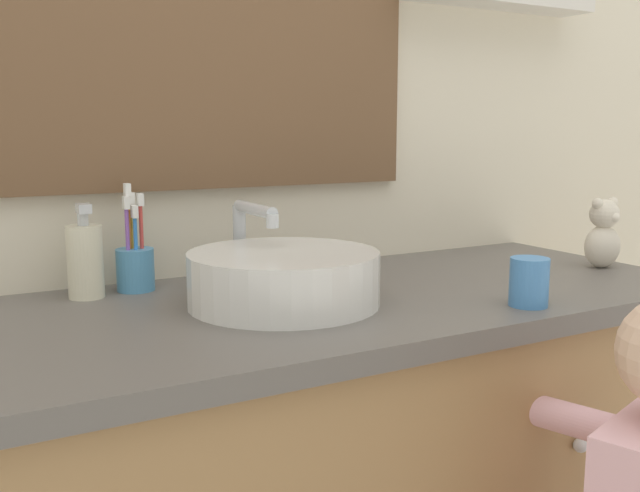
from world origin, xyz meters
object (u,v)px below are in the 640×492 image
(teddy_bear, at_px, (603,235))
(drinking_cup, at_px, (529,282))
(soap_dispenser, at_px, (85,260))
(toothbrush_holder, at_px, (135,264))
(sink_basin, at_px, (283,276))

(teddy_bear, height_order, drinking_cup, teddy_bear)
(soap_dispenser, height_order, teddy_bear, soap_dispenser)
(toothbrush_holder, xyz_separation_m, soap_dispenser, (-0.09, -0.01, 0.02))
(sink_basin, distance_m, soap_dispenser, 0.34)
(soap_dispenser, xyz_separation_m, teddy_bear, (0.99, -0.25, 0.00))
(toothbrush_holder, height_order, drinking_cup, toothbrush_holder)
(toothbrush_holder, relative_size, drinking_cup, 2.40)
(sink_basin, relative_size, drinking_cup, 4.56)
(sink_basin, bearing_deg, soap_dispenser, 143.15)
(drinking_cup, bearing_deg, toothbrush_holder, 141.12)
(sink_basin, height_order, toothbrush_holder, toothbrush_holder)
(sink_basin, height_order, soap_dispenser, soap_dispenser)
(soap_dispenser, distance_m, teddy_bear, 1.02)
(sink_basin, distance_m, drinking_cup, 0.40)
(soap_dispenser, bearing_deg, drinking_cup, -33.76)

